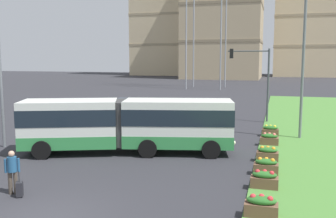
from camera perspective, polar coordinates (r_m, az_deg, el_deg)
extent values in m
plane|color=#2D2D33|center=(13.83, -17.79, -15.32)|extent=(260.00, 260.00, 0.00)
cube|color=silver|center=(21.41, 1.53, -2.05)|extent=(6.41, 3.79, 2.55)
cube|color=#338C47|center=(21.58, 1.52, -4.47)|extent=(6.43, 3.82, 0.70)
cube|color=#19232D|center=(21.34, 1.53, -0.93)|extent=(6.46, 3.84, 0.90)
cube|color=silver|center=(21.99, -14.53, -2.04)|extent=(5.75, 4.22, 2.55)
cube|color=#338C47|center=(22.16, -14.45, -4.40)|extent=(5.78, 4.25, 0.70)
cube|color=#19232D|center=(21.92, -14.57, -0.94)|extent=(5.81, 4.28, 0.90)
cylinder|color=#383838|center=(21.70, -6.42, -1.97)|extent=(2.40, 2.40, 2.45)
cylinder|color=black|center=(22.89, 6.13, -4.58)|extent=(1.04, 0.50, 1.00)
cylinder|color=black|center=(20.46, 6.49, -6.05)|extent=(1.04, 0.50, 1.00)
cylinder|color=black|center=(22.96, -2.40, -4.51)|extent=(1.04, 0.50, 1.00)
cylinder|color=black|center=(20.54, -3.07, -5.96)|extent=(1.04, 0.50, 1.00)
cylinder|color=black|center=(23.66, -17.06, -4.48)|extent=(1.03, 0.63, 1.00)
cylinder|color=black|center=(21.28, -18.44, -5.87)|extent=(1.03, 0.63, 1.00)
sphere|color=#F9EFC6|center=(22.59, 9.28, -4.03)|extent=(0.24, 0.24, 0.24)
sphere|color=#F9EFC6|center=(20.84, 9.81, -5.02)|extent=(0.24, 0.24, 0.24)
cube|color=slate|center=(35.98, -5.64, -0.02)|extent=(4.41, 1.83, 0.80)
cube|color=black|center=(35.95, -5.88, 1.10)|extent=(2.39, 1.70, 0.60)
cylinder|color=black|center=(36.32, -2.91, -0.34)|extent=(0.64, 0.22, 0.64)
cylinder|color=black|center=(34.64, -3.90, -0.73)|extent=(0.64, 0.22, 0.64)
cylinder|color=black|center=(37.42, -7.24, -0.15)|extent=(0.64, 0.22, 0.64)
cylinder|color=black|center=(35.80, -8.40, -0.52)|extent=(0.64, 0.22, 0.64)
cylinder|color=#4C4238|center=(16.41, -22.59, -10.21)|extent=(0.16, 0.16, 0.90)
cylinder|color=#4C4238|center=(16.38, -21.89, -10.21)|extent=(0.16, 0.16, 0.90)
cylinder|color=#23517A|center=(16.19, -22.37, -7.68)|extent=(0.36, 0.36, 0.60)
sphere|color=tan|center=(16.09, -22.45, -6.23)|extent=(0.24, 0.24, 0.24)
cylinder|color=#23517A|center=(16.24, -23.21, -7.86)|extent=(0.10, 0.10, 0.55)
cylinder|color=#23517A|center=(16.17, -21.51, -7.84)|extent=(0.10, 0.10, 0.55)
cube|color=#232328|center=(16.02, -21.38, -11.11)|extent=(0.39, 0.43, 0.56)
cylinder|color=black|center=(15.87, -21.46, -9.43)|extent=(0.03, 0.03, 0.40)
cube|color=brown|center=(13.46, 13.80, -14.44)|extent=(1.10, 0.56, 0.44)
ellipsoid|color=#2D6B28|center=(13.35, 13.84, -13.17)|extent=(0.99, 0.50, 0.28)
sphere|color=red|center=(13.33, 12.62, -12.71)|extent=(0.20, 0.20, 0.20)
sphere|color=red|center=(13.39, 13.87, -12.65)|extent=(0.20, 0.20, 0.20)
sphere|color=red|center=(13.25, 15.08, -12.90)|extent=(0.20, 0.20, 0.20)
cube|color=brown|center=(16.23, 14.26, -10.61)|extent=(1.10, 0.56, 0.44)
ellipsoid|color=#2D6B28|center=(16.14, 14.29, -9.53)|extent=(0.99, 0.50, 0.28)
sphere|color=red|center=(16.12, 13.30, -9.14)|extent=(0.20, 0.20, 0.20)
sphere|color=red|center=(16.18, 14.32, -9.11)|extent=(0.20, 0.20, 0.20)
sphere|color=red|center=(16.05, 15.31, -9.29)|extent=(0.20, 0.20, 0.20)
cube|color=brown|center=(18.18, 14.49, -8.64)|extent=(1.10, 0.56, 0.44)
ellipsoid|color=#2D6B28|center=(18.09, 14.52, -7.67)|extent=(0.99, 0.50, 0.28)
sphere|color=orange|center=(18.07, 13.64, -7.33)|extent=(0.20, 0.20, 0.20)
sphere|color=orange|center=(18.14, 14.54, -7.30)|extent=(0.20, 0.20, 0.20)
sphere|color=orange|center=(18.00, 15.43, -7.45)|extent=(0.20, 0.20, 0.20)
cube|color=brown|center=(20.46, 14.70, -6.83)|extent=(1.10, 0.56, 0.44)
ellipsoid|color=#2D6B28|center=(20.39, 14.73, -5.96)|extent=(0.99, 0.50, 0.28)
sphere|color=orange|center=(20.37, 13.95, -5.65)|extent=(0.20, 0.20, 0.20)
sphere|color=orange|center=(20.44, 14.75, -5.63)|extent=(0.20, 0.20, 0.20)
sphere|color=orange|center=(20.30, 15.53, -5.75)|extent=(0.20, 0.20, 0.20)
cube|color=brown|center=(24.15, 14.95, -4.65)|extent=(1.10, 0.56, 0.44)
ellipsoid|color=#2D6B28|center=(24.08, 14.98, -3.90)|extent=(0.99, 0.50, 0.28)
sphere|color=#EF7566|center=(24.07, 14.32, -3.64)|extent=(0.20, 0.20, 0.20)
sphere|color=#EF7566|center=(24.14, 14.99, -3.63)|extent=(0.20, 0.20, 0.20)
sphere|color=#EF7566|center=(24.00, 15.65, -3.72)|extent=(0.20, 0.20, 0.20)
cube|color=brown|center=(26.98, 15.10, -3.38)|extent=(1.10, 0.56, 0.44)
ellipsoid|color=#2D6B28|center=(26.93, 15.12, -2.71)|extent=(0.99, 0.50, 0.28)
sphere|color=yellow|center=(26.91, 14.53, -2.48)|extent=(0.20, 0.20, 0.20)
sphere|color=yellow|center=(26.99, 15.13, -2.48)|extent=(0.20, 0.20, 0.20)
sphere|color=yellow|center=(26.85, 15.72, -2.55)|extent=(0.20, 0.20, 0.20)
cylinder|color=#474C51|center=(32.59, 14.78, 3.37)|extent=(0.16, 0.16, 6.13)
cylinder|color=#474C51|center=(32.60, 11.96, 8.50)|extent=(3.37, 0.10, 0.10)
cube|color=black|center=(32.73, 9.52, 8.20)|extent=(0.28, 0.28, 0.80)
sphere|color=red|center=(32.73, 9.52, 8.64)|extent=(0.16, 0.16, 0.16)
sphere|color=yellow|center=(32.73, 9.51, 8.19)|extent=(0.16, 0.16, 0.16)
sphere|color=green|center=(32.73, 9.50, 7.73)|extent=(0.16, 0.16, 0.16)
cylinder|color=slate|center=(24.59, -23.89, 5.33)|extent=(0.18, 0.18, 9.24)
cylinder|color=slate|center=(26.27, 19.60, 6.26)|extent=(0.18, 0.18, 9.81)
cube|color=beige|center=(128.38, -0.90, 15.70)|extent=(17.63, 14.42, 47.03)
cube|color=#9C8D6E|center=(127.16, -0.89, 9.55)|extent=(17.83, 14.62, 0.70)
cube|color=#9C8D6E|center=(127.84, -0.90, 13.77)|extent=(17.83, 14.62, 0.70)
cube|color=tan|center=(106.19, 8.34, 14.78)|extent=(20.27, 17.53, 37.64)
cube|color=#85765B|center=(105.42, 8.24, 9.89)|extent=(20.47, 17.73, 0.70)
cube|color=#85765B|center=(106.23, 8.34, 14.97)|extent=(20.47, 17.73, 0.70)
cube|color=beige|center=(124.90, 20.78, 14.59)|extent=(20.91, 14.49, 43.30)
cube|color=#9C8D6E|center=(123.88, 20.50, 8.79)|extent=(21.11, 14.69, 0.70)
cube|color=#9C8D6E|center=(124.44, 20.69, 12.77)|extent=(21.11, 14.69, 0.70)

